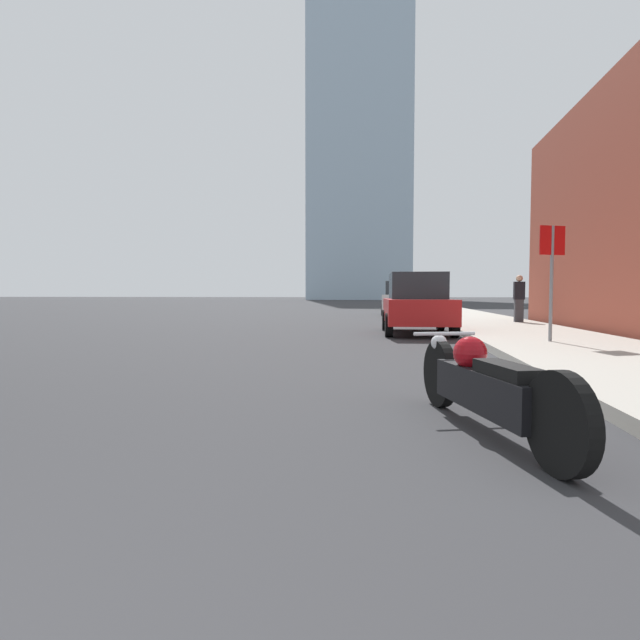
# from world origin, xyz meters

# --- Properties ---
(sidewalk) EXTENTS (3.40, 240.00, 0.15)m
(sidewalk) POSITION_xyz_m (5.32, 40.00, 0.07)
(sidewalk) COLOR #9E998E
(sidewalk) RESTS_ON ground_plane
(distant_tower) EXTENTS (21.28, 21.28, 60.49)m
(distant_tower) POSITION_xyz_m (-4.33, 109.95, 30.25)
(distant_tower) COLOR #9EB7CC
(distant_tower) RESTS_ON ground_plane
(motorcycle) EXTENTS (0.96, 2.54, 0.77)m
(motorcycle) POSITION_xyz_m (2.45, 4.25, 0.39)
(motorcycle) COLOR black
(motorcycle) RESTS_ON ground_plane
(parked_car_red) EXTENTS (2.03, 4.09, 1.73)m
(parked_car_red) POSITION_xyz_m (2.48, 14.60, 0.85)
(parked_car_red) COLOR red
(parked_car_red) RESTS_ON ground_plane
(parked_car_white) EXTENTS (2.04, 4.58, 1.83)m
(parked_car_white) POSITION_xyz_m (2.31, 27.85, 0.90)
(parked_car_white) COLOR silver
(parked_car_white) RESTS_ON ground_plane
(parked_car_green) EXTENTS (2.16, 4.29, 1.68)m
(parked_car_green) POSITION_xyz_m (2.49, 38.41, 0.85)
(parked_car_green) COLOR #1E6B33
(parked_car_green) RESTS_ON ground_plane
(stop_sign) EXTENTS (0.57, 0.26, 2.39)m
(stop_sign) POSITION_xyz_m (5.02, 11.00, 1.78)
(stop_sign) COLOR slate
(stop_sign) RESTS_ON sidewalk
(pedestrian) EXTENTS (0.36, 0.23, 1.66)m
(pedestrian) POSITION_xyz_m (6.23, 18.48, 1.00)
(pedestrian) COLOR #38383D
(pedestrian) RESTS_ON sidewalk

